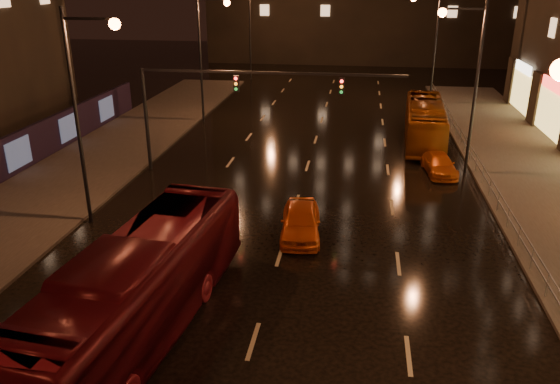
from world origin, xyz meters
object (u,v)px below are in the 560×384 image
object	(u,v)px
bus_curb	(425,122)
taxi_near	(301,221)
taxi_far	(439,164)
bus_red	(138,289)

from	to	relation	value
bus_curb	taxi_near	distance (m)	17.88
taxi_near	taxi_far	world-z (taller)	taxi_near
bus_red	taxi_far	xyz separation A→B (m)	(11.76, 17.87, -1.12)
taxi_near	taxi_far	xyz separation A→B (m)	(7.34, 9.77, -0.16)
taxi_near	taxi_far	size ratio (longest dim) A/B	1.09
bus_red	bus_curb	distance (m)	27.06
bus_red	taxi_near	size ratio (longest dim) A/B	2.80
bus_curb	taxi_far	bearing A→B (deg)	-83.83
bus_curb	taxi_near	size ratio (longest dim) A/B	2.46
taxi_far	bus_curb	bearing A→B (deg)	85.50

